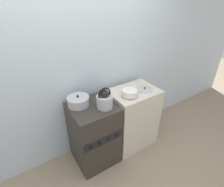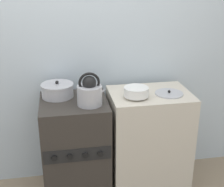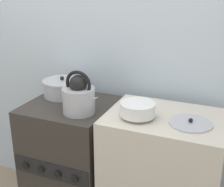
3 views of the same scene
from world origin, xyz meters
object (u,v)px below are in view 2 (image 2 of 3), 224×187
object	(u,v)px
stove	(76,149)
enamel_bowl	(136,92)
cooking_pot	(58,90)
kettle	(90,92)
loose_pot_lid	(169,93)

from	to	relation	value
stove	enamel_bowl	distance (m)	0.73
stove	cooking_pot	size ratio (longest dim) A/B	3.35
cooking_pot	kettle	bearing A→B (deg)	-40.87
cooking_pot	enamel_bowl	size ratio (longest dim) A/B	1.37
enamel_bowl	loose_pot_lid	world-z (taller)	enamel_bowl
cooking_pot	enamel_bowl	distance (m)	0.65
enamel_bowl	cooking_pot	bearing A→B (deg)	160.71
cooking_pot	enamel_bowl	bearing A→B (deg)	-19.29
kettle	loose_pot_lid	xyz separation A→B (m)	(0.66, 0.03, -0.06)
loose_pot_lid	kettle	bearing A→B (deg)	-177.49
loose_pot_lid	cooking_pot	bearing A→B (deg)	168.45
stove	cooking_pot	bearing A→B (deg)	135.98
stove	enamel_bowl	bearing A→B (deg)	-11.16
kettle	cooking_pot	size ratio (longest dim) A/B	0.98
kettle	cooking_pot	xyz separation A→B (m)	(-0.25, 0.21, -0.05)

